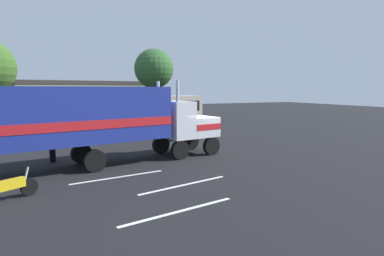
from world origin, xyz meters
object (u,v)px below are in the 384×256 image
semi_truck (89,119)px  tree_center (154,69)px  parked_bus (141,112)px  motorcycle (10,188)px  person_bystander (52,146)px

semi_truck → tree_center: (11.03, 22.30, 3.97)m
semi_truck → parked_bus: bearing=60.5°
semi_truck → tree_center: bearing=63.7°
parked_bus → motorcycle: 16.80m
parked_bus → motorcycle: bearing=-122.7°
semi_truck → motorcycle: size_ratio=7.69×
person_bystander → parked_bus: bearing=46.9°
parked_bus → person_bystander: bearing=-133.1°
person_bystander → parked_bus: 10.86m
person_bystander → motorcycle: bearing=-105.0°
tree_center → semi_truck: bearing=-116.3°
semi_truck → person_bystander: (-1.72, 2.09, -1.63)m
tree_center → motorcycle: bearing=-118.6°
person_bystander → tree_center: bearing=57.8°
parked_bus → tree_center: 14.15m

